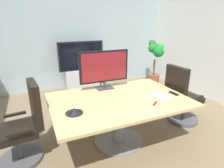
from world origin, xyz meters
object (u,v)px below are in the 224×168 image
(potted_plant, at_px, (155,60))
(wall_display_unit, at_px, (82,74))
(conference_phone, at_px, (74,111))
(office_chair_left, at_px, (25,129))
(tv_monitor, at_px, (104,68))
(remote_control, at_px, (174,93))
(conference_table, at_px, (119,109))
(office_chair_right, at_px, (181,99))

(potted_plant, bearing_deg, wall_display_unit, 166.38)
(conference_phone, bearing_deg, office_chair_left, 150.18)
(conference_phone, bearing_deg, tv_monitor, 45.39)
(office_chair_left, xyz_separation_m, tv_monitor, (1.28, 0.34, 0.64))
(potted_plant, bearing_deg, remote_control, -119.89)
(remote_control, bearing_deg, potted_plant, 56.06)
(office_chair_left, xyz_separation_m, conference_phone, (0.60, -0.35, 0.31))
(conference_table, distance_m, tv_monitor, 0.73)
(conference_phone, bearing_deg, potted_plant, 38.22)
(conference_table, bearing_deg, conference_phone, -165.24)
(office_chair_right, xyz_separation_m, potted_plant, (0.85, 1.99, 0.29))
(office_chair_right, xyz_separation_m, remote_control, (-0.44, -0.26, 0.29))
(office_chair_right, height_order, conference_phone, office_chair_right)
(office_chair_right, distance_m, potted_plant, 2.18)
(conference_phone, xyz_separation_m, remote_control, (1.57, 0.01, -0.02))
(conference_table, relative_size, tv_monitor, 2.34)
(office_chair_left, height_order, tv_monitor, tv_monitor)
(conference_table, height_order, office_chair_right, office_chair_right)
(conference_table, bearing_deg, office_chair_left, 173.02)
(conference_table, xyz_separation_m, office_chair_right, (1.31, 0.08, -0.11))
(office_chair_left, relative_size, potted_plant, 0.84)
(wall_display_unit, height_order, potted_plant, wall_display_unit)
(conference_table, relative_size, office_chair_left, 1.81)
(wall_display_unit, bearing_deg, office_chair_left, -120.86)
(potted_plant, distance_m, remote_control, 2.59)
(conference_table, bearing_deg, potted_plant, 43.79)
(wall_display_unit, relative_size, remote_control, 7.71)
(office_chair_left, height_order, office_chair_right, same)
(office_chair_right, bearing_deg, office_chair_left, 85.18)
(office_chair_right, xyz_separation_m, conference_phone, (-2.02, -0.27, 0.31))
(office_chair_right, bearing_deg, tv_monitor, 69.44)
(conference_phone, distance_m, remote_control, 1.57)
(potted_plant, xyz_separation_m, conference_phone, (-2.87, -2.26, 0.02))
(office_chair_right, relative_size, remote_control, 6.41)
(office_chair_right, relative_size, wall_display_unit, 0.83)
(office_chair_right, bearing_deg, remote_control, 117.43)
(conference_table, distance_m, office_chair_left, 1.32)
(remote_control, bearing_deg, office_chair_left, 167.12)
(office_chair_right, bearing_deg, conference_table, 90.49)
(office_chair_left, bearing_deg, tv_monitor, 98.59)
(conference_table, relative_size, conference_phone, 8.95)
(tv_monitor, distance_m, potted_plant, 2.71)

